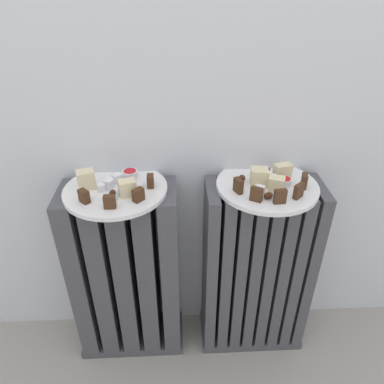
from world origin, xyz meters
The scene contains 33 objects.
radiator_left centered at (-0.21, 0.28, 0.31)m, with size 0.35×0.16×0.63m.
radiator_right centered at (0.21, 0.28, 0.31)m, with size 0.35×0.16×0.63m.
plate_left centered at (-0.21, 0.28, 0.63)m, with size 0.28×0.28×0.01m, color white.
plate_right centered at (0.21, 0.28, 0.63)m, with size 0.28×0.28×0.01m, color white.
dark_cake_slice_left_0 centered at (-0.28, 0.21, 0.65)m, with size 0.03×0.02×0.03m, color #472B19.
dark_cake_slice_left_1 centered at (-0.21, 0.18, 0.65)m, with size 0.03×0.02×0.03m, color #472B19.
dark_cake_slice_left_2 centered at (-0.14, 0.21, 0.65)m, with size 0.03×0.02×0.03m, color #472B19.
dark_cake_slice_left_3 centered at (-0.11, 0.28, 0.65)m, with size 0.03×0.02×0.03m, color #472B19.
marble_cake_slice_left_0 centered at (-0.28, 0.28, 0.66)m, with size 0.04×0.04×0.05m, color beige.
marble_cake_slice_left_1 centered at (-0.17, 0.24, 0.66)m, with size 0.04×0.03×0.04m, color beige.
turkish_delight_left_0 centered at (-0.21, 0.32, 0.65)m, with size 0.02×0.02×0.02m, color white.
turkish_delight_left_1 centered at (-0.24, 0.27, 0.65)m, with size 0.02×0.02×0.02m, color white.
turkish_delight_left_2 centered at (-0.23, 0.28, 0.65)m, with size 0.02×0.02×0.02m, color white.
turkish_delight_left_3 centered at (-0.14, 0.26, 0.65)m, with size 0.02×0.02×0.02m, color white.
medjool_date_left_0 centered at (-0.17, 0.29, 0.65)m, with size 0.02×0.02×0.02m, color #3D1E0F.
medjool_date_left_1 centered at (-0.21, 0.24, 0.64)m, with size 0.03×0.02×0.01m, color #3D1E0F.
jam_bowl_left centered at (-0.17, 0.33, 0.65)m, with size 0.04×0.04×0.03m.
dark_cake_slice_right_0 centered at (0.12, 0.24, 0.66)m, with size 0.03×0.01×0.04m, color #472B19.
dark_cake_slice_right_1 centered at (0.16, 0.20, 0.66)m, with size 0.03×0.01×0.04m, color #472B19.
dark_cake_slice_right_2 centered at (0.22, 0.18, 0.66)m, with size 0.03×0.01×0.04m, color #472B19.
dark_cake_slice_right_3 centered at (0.27, 0.21, 0.66)m, with size 0.03×0.01×0.04m, color #472B19.
dark_cake_slice_right_4 centered at (0.30, 0.26, 0.66)m, with size 0.03×0.01×0.04m, color #472B19.
marble_cake_slice_right_0 centered at (0.26, 0.32, 0.66)m, with size 0.05×0.03×0.04m, color beige.
marble_cake_slice_right_1 centered at (0.22, 0.25, 0.66)m, with size 0.04×0.03×0.04m, color beige.
marble_cake_slice_right_2 centered at (0.18, 0.28, 0.66)m, with size 0.05×0.04×0.05m, color beige.
turkish_delight_right_0 centered at (0.17, 0.23, 0.65)m, with size 0.02×0.02×0.02m, color white.
turkish_delight_right_1 centered at (0.23, 0.29, 0.65)m, with size 0.02×0.02×0.02m, color white.
turkish_delight_right_2 centered at (0.22, 0.31, 0.65)m, with size 0.02×0.02×0.02m, color white.
medjool_date_right_0 centered at (0.19, 0.21, 0.65)m, with size 0.03×0.02×0.02m, color #3D1E0F.
medjool_date_right_1 centered at (0.22, 0.34, 0.65)m, with size 0.03×0.01×0.02m, color #3D1E0F.
medjool_date_right_2 centered at (0.14, 0.30, 0.65)m, with size 0.03×0.02×0.02m, color #3D1E0F.
jam_bowl_right centered at (0.25, 0.27, 0.65)m, with size 0.04×0.04×0.02m.
fork centered at (-0.20, 0.27, 0.64)m, with size 0.02×0.10×0.00m.
Camera 1 is at (-0.04, -0.57, 1.15)m, focal length 33.77 mm.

